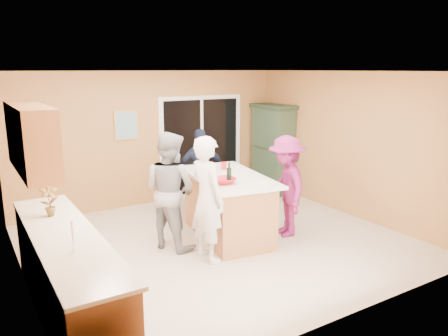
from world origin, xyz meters
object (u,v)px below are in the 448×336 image
kitchen_island (228,208)px  woman_white (207,199)px  woman_grey (170,190)px  woman_navy (201,172)px  woman_magenta (286,186)px  green_hutch (273,150)px

kitchen_island → woman_white: size_ratio=1.16×
woman_grey → woman_navy: size_ratio=1.10×
woman_white → woman_magenta: bearing=-88.6°
green_hutch → woman_white: 3.74m
kitchen_island → woman_grey: (-0.94, 0.12, 0.40)m
woman_navy → woman_magenta: (0.64, -1.64, 0.02)m
green_hutch → woman_navy: size_ratio=1.20×
kitchen_island → green_hutch: size_ratio=1.08×
kitchen_island → woman_white: 1.00m
woman_grey → kitchen_island: bearing=-122.0°
green_hutch → woman_white: size_ratio=1.08×
green_hutch → woman_magenta: bearing=-122.9°
woman_navy → woman_magenta: size_ratio=0.98×
woman_grey → woman_magenta: (1.77, -0.54, -0.06)m
kitchen_island → woman_magenta: woman_magenta is taller
kitchen_island → woman_navy: bearing=89.9°
woman_grey → woman_magenta: 1.85m
woman_grey → woman_white: bearing=174.0°
green_hutch → woman_white: (-2.93, -2.33, -0.04)m
green_hutch → woman_grey: 3.57m
woman_navy → woman_magenta: woman_magenta is taller
kitchen_island → woman_navy: size_ratio=1.30×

